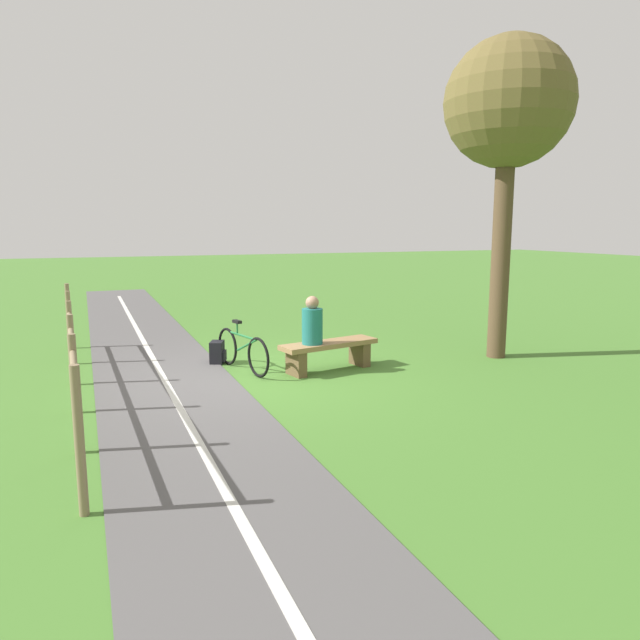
{
  "coord_description": "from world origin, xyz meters",
  "views": [
    {
      "loc": [
        2.22,
        8.56,
        2.35
      ],
      "look_at": [
        -0.68,
        1.31,
        1.08
      ],
      "focal_mm": 32.04,
      "sensor_mm": 36.0,
      "label": 1
    }
  ],
  "objects_px": {
    "bicycle": "(242,350)",
    "backpack": "(218,353)",
    "tree_by_path": "(508,108)",
    "bench": "(329,351)",
    "person_seated": "(312,323)"
  },
  "relations": [
    {
      "from": "bench",
      "to": "person_seated",
      "type": "bearing_deg",
      "value": -0.0
    },
    {
      "from": "bicycle",
      "to": "backpack",
      "type": "relative_size",
      "value": 4.22
    },
    {
      "from": "person_seated",
      "to": "tree_by_path",
      "type": "relative_size",
      "value": 0.14
    },
    {
      "from": "backpack",
      "to": "tree_by_path",
      "type": "xyz_separation_m",
      "value": [
        -4.85,
        1.38,
        4.17
      ]
    },
    {
      "from": "backpack",
      "to": "tree_by_path",
      "type": "bearing_deg",
      "value": 164.09
    },
    {
      "from": "bench",
      "to": "person_seated",
      "type": "distance_m",
      "value": 0.59
    },
    {
      "from": "person_seated",
      "to": "bicycle",
      "type": "xyz_separation_m",
      "value": [
        1.02,
        -0.56,
        -0.48
      ]
    },
    {
      "from": "bench",
      "to": "person_seated",
      "type": "xyz_separation_m",
      "value": [
        0.32,
        0.07,
        0.49
      ]
    },
    {
      "from": "backpack",
      "to": "person_seated",
      "type": "bearing_deg",
      "value": 136.69
    },
    {
      "from": "bicycle",
      "to": "backpack",
      "type": "distance_m",
      "value": 0.74
    },
    {
      "from": "person_seated",
      "to": "tree_by_path",
      "type": "height_order",
      "value": "tree_by_path"
    },
    {
      "from": "bicycle",
      "to": "bench",
      "type": "bearing_deg",
      "value": 55.49
    },
    {
      "from": "bench",
      "to": "backpack",
      "type": "height_order",
      "value": "bench"
    },
    {
      "from": "bench",
      "to": "backpack",
      "type": "relative_size",
      "value": 4.5
    },
    {
      "from": "person_seated",
      "to": "tree_by_path",
      "type": "xyz_separation_m",
      "value": [
        -3.55,
        0.16,
        3.54
      ]
    }
  ]
}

